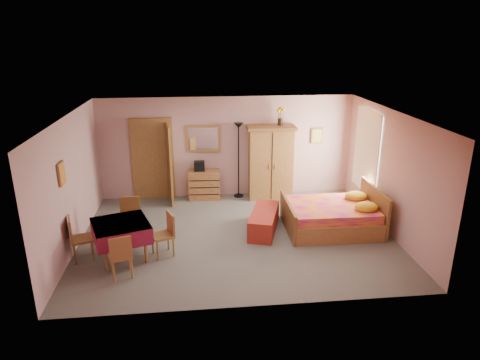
{
  "coord_description": "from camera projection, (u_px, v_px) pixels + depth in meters",
  "views": [
    {
      "loc": [
        -0.81,
        -8.18,
        4.08
      ],
      "look_at": [
        0.1,
        0.3,
        1.15
      ],
      "focal_mm": 32.0,
      "sensor_mm": 36.0,
      "label": 1
    }
  ],
  "objects": [
    {
      "name": "bed",
      "position": [
        331.0,
        209.0,
        9.28
      ],
      "size": [
        2.03,
        1.61,
        0.93
      ],
      "primitive_type": "cube",
      "rotation": [
        0.0,
        0.0,
        -0.02
      ],
      "color": "#BF1279",
      "rests_on": "floor"
    },
    {
      "name": "floor",
      "position": [
        237.0,
        236.0,
        9.1
      ],
      "size": [
        6.5,
        6.5,
        0.0
      ],
      "primitive_type": "plane",
      "color": "slate",
      "rests_on": "ground"
    },
    {
      "name": "dining_table",
      "position": [
        122.0,
        240.0,
        8.09
      ],
      "size": [
        1.26,
        1.26,
        0.73
      ],
      "primitive_type": "cube",
      "rotation": [
        0.0,
        0.0,
        0.33
      ],
      "color": "maroon",
      "rests_on": "floor"
    },
    {
      "name": "chest_of_drawers",
      "position": [
        204.0,
        185.0,
        11.03
      ],
      "size": [
        0.82,
        0.44,
        0.76
      ],
      "primitive_type": "cube",
      "rotation": [
        0.0,
        0.0,
        -0.05
      ],
      "color": "#9D6235",
      "rests_on": "floor"
    },
    {
      "name": "stereo",
      "position": [
        199.0,
        166.0,
        10.88
      ],
      "size": [
        0.27,
        0.2,
        0.25
      ],
      "primitive_type": "cube",
      "rotation": [
        0.0,
        0.0,
        -0.02
      ],
      "color": "black",
      "rests_on": "chest_of_drawers"
    },
    {
      "name": "ceiling",
      "position": [
        237.0,
        114.0,
        8.25
      ],
      "size": [
        6.5,
        6.5,
        0.0
      ],
      "primitive_type": "plane",
      "rotation": [
        3.14,
        0.0,
        0.0
      ],
      "color": "brown",
      "rests_on": "wall_back"
    },
    {
      "name": "wardrobe",
      "position": [
        270.0,
        163.0,
        10.94
      ],
      "size": [
        1.23,
        0.66,
        1.9
      ],
      "primitive_type": "cube",
      "rotation": [
        0.0,
        0.0,
        -0.03
      ],
      "color": "#A97439",
      "rests_on": "floor"
    },
    {
      "name": "picture_left",
      "position": [
        61.0,
        174.0,
        7.66
      ],
      "size": [
        0.04,
        0.32,
        0.42
      ],
      "primitive_type": "cube",
      "color": "orange",
      "rests_on": "wall_left"
    },
    {
      "name": "wall_left",
      "position": [
        71.0,
        184.0,
        8.35
      ],
      "size": [
        0.1,
        5.0,
        2.6
      ],
      "primitive_type": "cube",
      "color": "tan",
      "rests_on": "floor"
    },
    {
      "name": "floor_lamp",
      "position": [
        239.0,
        161.0,
        10.99
      ],
      "size": [
        0.32,
        0.32,
        1.96
      ],
      "primitive_type": "cube",
      "rotation": [
        0.0,
        0.0,
        -0.37
      ],
      "color": "black",
      "rests_on": "floor"
    },
    {
      "name": "bench",
      "position": [
        264.0,
        221.0,
        9.26
      ],
      "size": [
        0.89,
        1.45,
        0.45
      ],
      "primitive_type": "cube",
      "rotation": [
        0.0,
        0.0,
        -0.3
      ],
      "color": "maroon",
      "rests_on": "floor"
    },
    {
      "name": "picture_back",
      "position": [
        317.0,
        136.0,
        11.15
      ],
      "size": [
        0.3,
        0.04,
        0.4
      ],
      "primitive_type": "cube",
      "color": "#D8BF59",
      "rests_on": "wall_back"
    },
    {
      "name": "wall_right",
      "position": [
        390.0,
        173.0,
        9.0
      ],
      "size": [
        0.1,
        5.0,
        2.6
      ],
      "primitive_type": "cube",
      "color": "tan",
      "rests_on": "floor"
    },
    {
      "name": "chair_south",
      "position": [
        120.0,
        255.0,
        7.46
      ],
      "size": [
        0.47,
        0.47,
        0.83
      ],
      "primitive_type": "cube",
      "rotation": [
        0.0,
        0.0,
        0.29
      ],
      "color": "#A16B36",
      "rests_on": "floor"
    },
    {
      "name": "chair_west",
      "position": [
        82.0,
        238.0,
        8.01
      ],
      "size": [
        0.51,
        0.51,
        0.89
      ],
      "primitive_type": "cube",
      "rotation": [
        0.0,
        0.0,
        -1.26
      ],
      "color": "olive",
      "rests_on": "floor"
    },
    {
      "name": "wall_front",
      "position": [
        253.0,
        232.0,
        6.32
      ],
      "size": [
        6.5,
        0.1,
        2.6
      ],
      "primitive_type": "cube",
      "color": "tan",
      "rests_on": "floor"
    },
    {
      "name": "sunflower_vase",
      "position": [
        281.0,
        116.0,
        10.67
      ],
      "size": [
        0.19,
        0.19,
        0.46
      ],
      "primitive_type": "cube",
      "rotation": [
        0.0,
        0.0,
        -0.02
      ],
      "color": "yellow",
      "rests_on": "wardrobe"
    },
    {
      "name": "wall_back",
      "position": [
        227.0,
        147.0,
        11.02
      ],
      "size": [
        6.5,
        0.1,
        2.6
      ],
      "primitive_type": "cube",
      "color": "tan",
      "rests_on": "floor"
    },
    {
      "name": "chair_north",
      "position": [
        130.0,
        220.0,
        8.74
      ],
      "size": [
        0.43,
        0.43,
        0.91
      ],
      "primitive_type": "cube",
      "rotation": [
        0.0,
        0.0,
        3.19
      ],
      "color": "#AA6A39",
      "rests_on": "floor"
    },
    {
      "name": "chair_east",
      "position": [
        162.0,
        235.0,
        8.17
      ],
      "size": [
        0.5,
        0.5,
        0.85
      ],
      "primitive_type": "cube",
      "rotation": [
        0.0,
        0.0,
        1.95
      ],
      "color": "#A67538",
      "rests_on": "floor"
    },
    {
      "name": "window",
      "position": [
        367.0,
        151.0,
        10.08
      ],
      "size": [
        0.08,
        1.4,
        1.95
      ],
      "primitive_type": "cube",
      "color": "white",
      "rests_on": "wall_right"
    },
    {
      "name": "wall_mirror",
      "position": [
        203.0,
        139.0,
        10.85
      ],
      "size": [
        0.87,
        0.11,
        0.69
      ],
      "primitive_type": "cube",
      "rotation": [
        0.0,
        0.0,
        -0.07
      ],
      "color": "white",
      "rests_on": "wall_back"
    },
    {
      "name": "doorway",
      "position": [
        153.0,
        160.0,
        10.89
      ],
      "size": [
        1.06,
        0.12,
        2.15
      ],
      "primitive_type": "cube",
      "color": "#9E6B35",
      "rests_on": "floor"
    }
  ]
}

